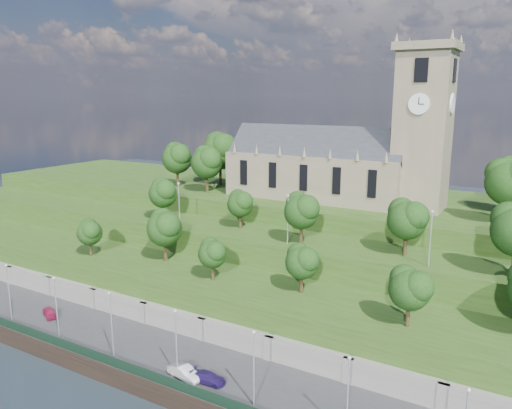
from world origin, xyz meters
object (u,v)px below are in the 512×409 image
Objects in this scene: church at (343,158)px; car_middle at (185,372)px; car_right at (208,378)px; car_left at (50,313)px.

church is 8.70× the size of car_middle.
car_right is at bearing -88.98° from church.
car_right is (2.78, 0.62, -0.12)m from car_middle.
car_middle is 2.85m from car_right.
church is 47.50m from car_middle.
car_left is at bearing 94.19° from car_middle.
car_right is (0.76, -42.52, -19.92)m from church.
church is at bearing -10.89° from car_left.
car_middle is (26.87, -3.00, 0.12)m from car_left.
car_middle is at bearing -71.51° from car_left.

